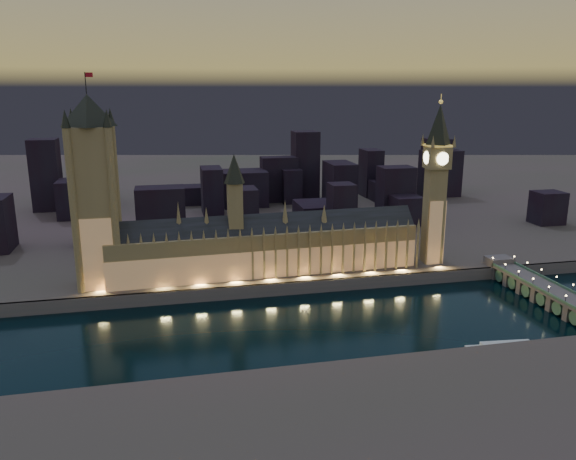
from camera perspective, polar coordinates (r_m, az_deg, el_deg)
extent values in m
plane|color=black|center=(314.83, 1.27, -9.21)|extent=(2000.00, 2000.00, 0.00)
cube|color=#3C4830|center=(812.50, -7.42, 5.60)|extent=(2000.00, 960.00, 8.00)
cube|color=#525655|center=(350.44, -0.31, -5.99)|extent=(2000.00, 2.50, 8.00)
cube|color=olive|center=(362.95, -2.15, -2.28)|extent=(200.65, 28.19, 28.00)
cube|color=#AC8052|center=(354.79, -1.85, -3.52)|extent=(200.00, 0.50, 18.00)
cube|color=black|center=(358.46, -2.17, 0.32)|extent=(200.50, 24.46, 16.26)
cube|color=olive|center=(352.65, -5.40, 2.20)|extent=(9.00, 9.00, 32.00)
cone|color=black|center=(348.29, -5.49, 6.22)|extent=(13.00, 13.00, 18.00)
cube|color=olive|center=(349.81, -18.20, -3.66)|extent=(1.20, 1.20, 28.00)
cone|color=olive|center=(345.73, -18.40, -0.95)|extent=(2.00, 2.00, 6.00)
cube|color=olive|center=(349.06, -16.99, -3.60)|extent=(1.20, 1.20, 28.00)
cone|color=olive|center=(344.97, -17.18, -0.88)|extent=(2.00, 2.00, 6.00)
cube|color=olive|center=(348.47, -15.77, -3.54)|extent=(1.20, 1.20, 28.00)
cone|color=olive|center=(344.38, -15.96, -0.82)|extent=(2.00, 2.00, 6.00)
cube|color=olive|center=(348.04, -14.56, -3.48)|extent=(1.20, 1.20, 28.00)
cone|color=olive|center=(343.94, -14.73, -0.76)|extent=(2.00, 2.00, 6.00)
cube|color=olive|center=(347.76, -13.34, -3.42)|extent=(1.20, 1.20, 28.00)
cone|color=olive|center=(343.66, -13.50, -0.69)|extent=(2.00, 2.00, 6.00)
cube|color=olive|center=(347.64, -12.11, -3.36)|extent=(1.20, 1.20, 28.00)
cone|color=olive|center=(343.54, -12.26, -0.63)|extent=(2.00, 2.00, 6.00)
cube|color=olive|center=(347.68, -10.89, -3.29)|extent=(1.20, 1.20, 28.00)
cone|color=olive|center=(343.58, -11.03, -0.56)|extent=(2.00, 2.00, 6.00)
cube|color=olive|center=(347.88, -9.67, -3.23)|extent=(1.20, 1.20, 28.00)
cone|color=olive|center=(343.77, -9.80, -0.49)|extent=(2.00, 2.00, 6.00)
cube|color=olive|center=(348.23, -8.46, -3.16)|extent=(1.20, 1.20, 28.00)
cone|color=olive|center=(344.13, -8.57, -0.43)|extent=(2.00, 2.00, 6.00)
cube|color=olive|center=(348.74, -7.24, -3.09)|extent=(1.20, 1.20, 28.00)
cone|color=olive|center=(344.65, -7.34, -0.36)|extent=(2.00, 2.00, 6.00)
cube|color=olive|center=(349.41, -6.03, -3.02)|extent=(1.20, 1.20, 28.00)
cone|color=olive|center=(345.33, -6.11, -0.30)|extent=(2.00, 2.00, 6.00)
cube|color=olive|center=(350.23, -4.82, -2.95)|extent=(1.20, 1.20, 28.00)
cone|color=olive|center=(346.16, -4.90, -0.23)|extent=(2.00, 2.00, 6.00)
cube|color=olive|center=(351.21, -3.63, -2.88)|extent=(1.20, 1.20, 28.00)
cone|color=olive|center=(347.15, -3.69, -0.17)|extent=(2.00, 2.00, 6.00)
cube|color=olive|center=(352.34, -2.43, -2.80)|extent=(1.20, 1.20, 28.00)
cone|color=olive|center=(348.29, -2.48, -0.10)|extent=(2.00, 2.00, 6.00)
cube|color=olive|center=(353.62, -1.25, -2.73)|extent=(1.20, 1.20, 28.00)
cone|color=olive|center=(349.59, -1.29, -0.04)|extent=(2.00, 2.00, 6.00)
cube|color=olive|center=(355.06, -0.08, -2.65)|extent=(1.20, 1.20, 28.00)
cone|color=olive|center=(351.04, -0.10, 0.03)|extent=(2.00, 2.00, 6.00)
cube|color=olive|center=(356.64, 1.09, -2.58)|extent=(1.20, 1.20, 28.00)
cone|color=olive|center=(352.63, 1.08, 0.09)|extent=(2.00, 2.00, 6.00)
cube|color=olive|center=(358.36, 2.24, -2.50)|extent=(1.20, 1.20, 28.00)
cone|color=olive|center=(354.38, 2.24, 0.16)|extent=(2.00, 2.00, 6.00)
cube|color=olive|center=(360.23, 3.38, -2.43)|extent=(1.20, 1.20, 28.00)
cone|color=olive|center=(356.27, 3.40, 0.22)|extent=(2.00, 2.00, 6.00)
cube|color=olive|center=(362.24, 4.51, -2.35)|extent=(1.20, 1.20, 28.00)
cone|color=olive|center=(358.30, 4.54, 0.28)|extent=(2.00, 2.00, 6.00)
cube|color=olive|center=(364.40, 5.63, -2.28)|extent=(1.20, 1.20, 28.00)
cone|color=olive|center=(360.48, 5.66, 0.34)|extent=(2.00, 2.00, 6.00)
cube|color=olive|center=(366.68, 6.73, -2.20)|extent=(1.20, 1.20, 28.00)
cone|color=olive|center=(362.79, 6.78, 0.40)|extent=(2.00, 2.00, 6.00)
cube|color=olive|center=(369.11, 7.82, -2.13)|extent=(1.20, 1.20, 28.00)
cone|color=olive|center=(365.24, 7.88, 0.46)|extent=(2.00, 2.00, 6.00)
cube|color=olive|center=(371.66, 8.89, -2.05)|extent=(1.20, 1.20, 28.00)
cone|color=olive|center=(367.82, 8.96, 0.52)|extent=(2.00, 2.00, 6.00)
cube|color=olive|center=(374.35, 9.95, -1.98)|extent=(1.20, 1.20, 28.00)
cone|color=olive|center=(370.53, 10.03, 0.57)|extent=(2.00, 2.00, 6.00)
cube|color=olive|center=(377.16, 10.99, -1.90)|extent=(1.20, 1.20, 28.00)
cone|color=olive|center=(373.37, 11.08, 0.63)|extent=(2.00, 2.00, 6.00)
cube|color=olive|center=(380.09, 12.02, -1.83)|extent=(1.20, 1.20, 28.00)
cone|color=olive|center=(376.34, 12.12, 0.68)|extent=(2.00, 2.00, 6.00)
cube|color=olive|center=(383.15, 13.03, -1.75)|extent=(1.20, 1.20, 28.00)
cone|color=olive|center=(379.42, 13.14, 0.74)|extent=(2.00, 2.00, 6.00)
cone|color=olive|center=(350.95, -11.06, 1.43)|extent=(4.40, 4.40, 18.00)
cone|color=olive|center=(352.10, -8.28, 1.26)|extent=(4.40, 4.40, 14.00)
cone|color=olive|center=(358.64, -0.30, 1.82)|extent=(4.40, 4.40, 16.00)
cone|color=olive|center=(365.26, 3.69, 1.69)|extent=(4.40, 4.40, 12.00)
cube|color=olive|center=(351.91, -18.89, 2.11)|extent=(22.06, 22.06, 95.82)
cube|color=#AC8052|center=(347.25, -18.74, -2.45)|extent=(22.00, 0.50, 44.00)
cone|color=black|center=(345.16, -19.66, 11.38)|extent=(31.68, 31.68, 18.00)
cylinder|color=black|center=(344.92, -19.87, 13.86)|extent=(0.50, 0.50, 12.00)
cube|color=#B0111F|center=(344.72, -19.56, 14.64)|extent=(4.00, 0.15, 2.50)
cylinder|color=olive|center=(342.73, -20.90, 1.62)|extent=(4.40, 4.40, 95.82)
cone|color=black|center=(335.97, -21.71, 10.46)|extent=(5.20, 5.20, 10.00)
cylinder|color=olive|center=(364.04, -20.42, 2.37)|extent=(4.40, 4.40, 95.82)
cone|color=black|center=(357.69, -21.17, 10.68)|extent=(5.20, 5.20, 10.00)
cylinder|color=olive|center=(340.05, -17.24, 1.83)|extent=(4.40, 4.40, 95.82)
cone|color=black|center=(333.24, -17.92, 10.75)|extent=(5.20, 5.20, 10.00)
cylinder|color=olive|center=(361.52, -16.98, 2.57)|extent=(4.40, 4.40, 95.82)
cone|color=black|center=(355.12, -17.60, 10.95)|extent=(5.20, 5.20, 10.00)
cube|color=olive|center=(394.50, 14.56, 1.40)|extent=(13.32, 13.32, 65.17)
cube|color=#AC8052|center=(391.58, 14.86, -0.31)|extent=(12.00, 0.50, 44.00)
cube|color=olive|center=(387.86, 14.92, 7.15)|extent=(15.00, 15.00, 14.50)
cube|color=#F2C64C|center=(387.02, 15.00, 8.30)|extent=(15.75, 15.75, 1.20)
cone|color=black|center=(385.94, 15.13, 10.30)|extent=(18.00, 18.00, 26.00)
sphere|color=#F2C64C|center=(385.32, 15.27, 12.45)|extent=(2.80, 2.80, 2.80)
cylinder|color=#F2C64C|center=(385.27, 15.30, 12.82)|extent=(0.40, 0.40, 5.00)
cylinder|color=#FFF2BF|center=(381.04, 15.45, 6.99)|extent=(8.40, 0.50, 8.40)
cylinder|color=#FFF2BF|center=(394.72, 14.41, 7.29)|extent=(8.40, 0.50, 8.40)
cylinder|color=#FFF2BF|center=(384.40, 13.89, 7.15)|extent=(0.50, 8.40, 8.40)
cylinder|color=#FFF2BF|center=(391.45, 15.94, 7.14)|extent=(0.50, 8.40, 8.40)
cone|color=olive|center=(376.66, 14.53, 8.69)|extent=(2.60, 2.60, 8.00)
cone|color=olive|center=(390.06, 13.54, 8.93)|extent=(2.60, 2.60, 8.00)
cone|color=olive|center=(383.62, 16.55, 8.66)|extent=(2.60, 2.60, 8.00)
cone|color=olive|center=(396.78, 15.51, 8.90)|extent=(2.60, 2.60, 8.00)
cube|color=#525655|center=(366.51, 25.23, -5.58)|extent=(16.70, 100.00, 1.60)
cube|color=#366148|center=(361.38, 24.25, -5.51)|extent=(0.80, 100.00, 1.60)
cube|color=#366148|center=(370.87, 26.24, -5.24)|extent=(0.80, 100.00, 1.60)
cube|color=#525655|center=(408.99, 20.61, -3.24)|extent=(16.70, 12.00, 9.50)
cube|color=#525655|center=(352.74, 27.24, -7.46)|extent=(15.03, 4.00, 9.50)
cylinder|color=black|center=(345.05, 26.37, -6.35)|extent=(0.30, 0.30, 4.40)
sphere|color=#FFD88C|center=(344.30, 26.41, -5.99)|extent=(1.00, 1.00, 1.00)
cube|color=#525655|center=(362.96, 25.82, -6.70)|extent=(15.03, 4.00, 9.50)
cylinder|color=black|center=(355.49, 24.95, -5.60)|extent=(0.30, 0.30, 4.40)
sphere|color=#FFD88C|center=(354.77, 24.99, -5.25)|extent=(1.00, 1.00, 1.00)
cylinder|color=black|center=(365.13, 26.95, -5.32)|extent=(0.30, 0.30, 4.40)
sphere|color=#FFD88C|center=(364.43, 26.99, -4.98)|extent=(1.00, 1.00, 1.00)
cube|color=#525655|center=(373.46, 24.49, -5.98)|extent=(15.03, 4.00, 9.50)
cylinder|color=black|center=(366.20, 23.62, -4.89)|extent=(0.30, 0.30, 4.40)
sphere|color=#FFD88C|center=(365.50, 23.66, -4.55)|extent=(1.00, 1.00, 1.00)
cylinder|color=black|center=(375.56, 25.60, -4.64)|extent=(0.30, 0.30, 4.40)
sphere|color=#FFD88C|center=(374.88, 25.64, -4.31)|extent=(1.00, 1.00, 1.00)
cube|color=#525655|center=(384.19, 23.23, -5.30)|extent=(15.03, 4.00, 9.50)
cylinder|color=black|center=(377.14, 22.37, -4.23)|extent=(0.30, 0.30, 4.40)
sphere|color=#FFD88C|center=(376.46, 22.40, -3.89)|extent=(1.00, 1.00, 1.00)
cylinder|color=black|center=(386.24, 24.32, -4.00)|extent=(0.30, 0.30, 4.40)
sphere|color=#FFD88C|center=(385.57, 24.35, -3.68)|extent=(1.00, 1.00, 1.00)
cube|color=#525655|center=(395.15, 22.05, -4.65)|extent=(15.03, 4.00, 9.50)
cylinder|color=black|center=(388.30, 21.19, -3.59)|extent=(0.30, 0.30, 4.40)
sphere|color=#FFD88C|center=(387.64, 21.22, -3.27)|extent=(1.00, 1.00, 1.00)
cylinder|color=black|center=(397.15, 23.11, -3.39)|extent=(0.30, 0.30, 4.40)
sphere|color=#FFD88C|center=(396.50, 23.14, -3.07)|extent=(1.00, 1.00, 1.00)
cube|color=#525655|center=(406.32, 20.93, -4.03)|extent=(15.03, 4.00, 9.50)
cylinder|color=black|center=(399.66, 20.08, -3.00)|extent=(0.30, 0.30, 4.40)
sphere|color=#FFD88C|center=(399.02, 20.11, -2.68)|extent=(1.00, 1.00, 1.00)
cylinder|color=black|center=(408.26, 21.97, -2.81)|extent=(0.30, 0.30, 4.40)
sphere|color=#FFD88C|center=(407.63, 22.00, -2.50)|extent=(1.00, 1.00, 1.00)
cylinder|color=#366148|center=(357.70, 26.53, -7.03)|extent=(14.70, 8.00, 8.00)
cylinder|color=#366148|center=(368.06, 25.15, -6.29)|extent=(14.70, 8.00, 8.00)
cylinder|color=#366148|center=(378.68, 23.86, -5.58)|extent=(14.70, 8.00, 8.00)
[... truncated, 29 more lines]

